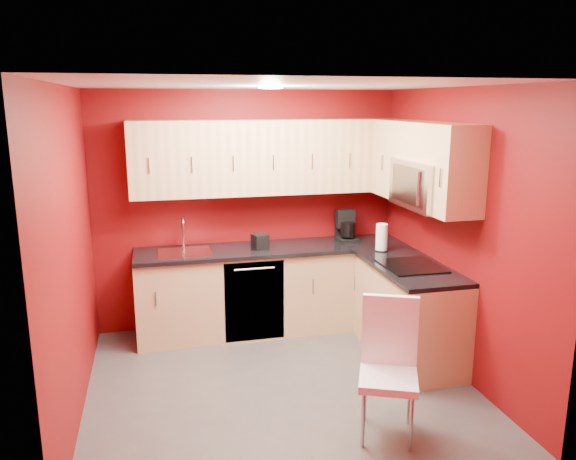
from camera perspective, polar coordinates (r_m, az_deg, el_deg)
name	(u,v)px	position (r m, az deg, el deg)	size (l,w,h in m)	color
floor	(280,384)	(5.01, -0.85, -15.39)	(3.20, 3.20, 0.00)	#484644
ceiling	(279,85)	(4.41, -0.96, 14.54)	(3.20, 3.20, 0.00)	white
wall_back	(248,210)	(5.99, -4.07, 2.05)	(3.20, 3.20, 0.00)	maroon
wall_front	(338,308)	(3.17, 5.15, -7.90)	(3.20, 3.20, 0.00)	maroon
wall_left	(70,256)	(4.49, -21.25, -2.49)	(3.00, 3.00, 0.00)	maroon
wall_right	(457,233)	(5.14, 16.79, -0.30)	(3.00, 3.00, 0.00)	maroon
base_cabinets_back	(273,290)	(5.95, -1.55, -6.13)	(2.80, 0.60, 0.87)	tan
base_cabinets_right	(408,313)	(5.44, 12.14, -8.27)	(0.60, 1.30, 0.87)	tan
countertop_back	(273,249)	(5.80, -1.54, -1.92)	(2.80, 0.63, 0.04)	black
countertop_right	(410,267)	(5.28, 12.30, -3.73)	(0.63, 1.27, 0.04)	black
upper_cabinets_back	(269,157)	(5.77, -1.89, 7.43)	(2.80, 0.35, 0.75)	#DFB07E
upper_cabinets_right	(419,156)	(5.34, 13.21, 7.33)	(0.35, 1.55, 0.75)	#DFB07E
microwave	(427,184)	(5.14, 13.97, 4.53)	(0.42, 0.76, 0.42)	silver
cooktop	(411,266)	(5.24, 12.43, -3.58)	(0.50, 0.55, 0.01)	black
sink	(184,249)	(5.69, -10.48, -1.86)	(0.52, 0.42, 0.35)	silver
dishwasher_front	(254,301)	(5.64, -3.43, -7.25)	(0.60, 0.02, 0.82)	black
downlight	(271,88)	(4.71, -1.79, 14.25)	(0.20, 0.20, 0.01)	white
coffee_maker	(347,226)	(6.06, 6.03, 0.43)	(0.20, 0.26, 0.33)	black
napkin_holder	(260,242)	(5.70, -2.86, -1.21)	(0.14, 0.14, 0.16)	black
paper_towel	(382,237)	(5.71, 9.49, -0.74)	(0.16, 0.16, 0.27)	white
dining_chair	(389,371)	(4.17, 10.18, -13.94)	(0.41, 0.43, 1.01)	white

